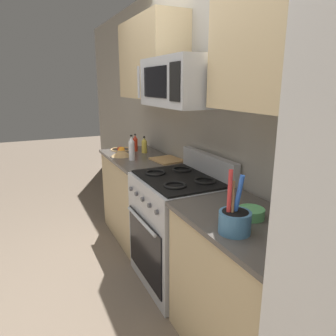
% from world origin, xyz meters
% --- Properties ---
extents(ground_plane, '(16.00, 16.00, 0.00)m').
position_xyz_m(ground_plane, '(0.00, 0.00, 0.00)').
color(ground_plane, '#6B5B4C').
extents(wall_back, '(8.00, 0.10, 2.60)m').
position_xyz_m(wall_back, '(0.00, 0.97, 1.30)').
color(wall_back, '#9E998E').
rests_on(wall_back, ground).
extents(counter_left, '(1.04, 0.60, 0.91)m').
position_xyz_m(counter_left, '(-0.91, 0.60, 0.46)').
color(counter_left, tan).
rests_on(counter_left, ground).
extents(range_oven, '(0.76, 0.64, 1.09)m').
position_xyz_m(range_oven, '(-0.00, 0.60, 0.47)').
color(range_oven, '#B2B5BA').
rests_on(range_oven, ground).
extents(counter_right, '(0.94, 0.60, 0.91)m').
position_xyz_m(counter_right, '(0.86, 0.60, 0.46)').
color(counter_right, tan).
rests_on(counter_right, ground).
extents(microwave, '(0.73, 0.44, 0.35)m').
position_xyz_m(microwave, '(-0.00, 0.63, 1.66)').
color(microwave, '#B2B5BA').
extents(upper_cabinets_left, '(1.03, 0.34, 0.75)m').
position_xyz_m(upper_cabinets_left, '(-0.91, 0.75, 1.88)').
color(upper_cabinets_left, tan).
extents(upper_cabinets_right, '(0.93, 0.34, 0.75)m').
position_xyz_m(upper_cabinets_right, '(0.87, 0.75, 1.88)').
color(upper_cabinets_right, tan).
extents(utensil_crock, '(0.16, 0.16, 0.33)m').
position_xyz_m(utensil_crock, '(0.94, 0.43, 0.98)').
color(utensil_crock, teal).
rests_on(utensil_crock, counter_right).
extents(fruit_basket, '(0.23, 0.23, 0.10)m').
position_xyz_m(fruit_basket, '(-1.00, 0.44, 0.96)').
color(fruit_basket, tan).
rests_on(fruit_basket, counter_left).
extents(cutting_board, '(0.34, 0.29, 0.02)m').
position_xyz_m(cutting_board, '(-0.61, 0.79, 0.92)').
color(cutting_board, tan).
rests_on(cutting_board, counter_left).
extents(bottle_vinegar, '(0.06, 0.06, 0.25)m').
position_xyz_m(bottle_vinegar, '(-0.78, 0.48, 1.03)').
color(bottle_vinegar, silver).
rests_on(bottle_vinegar, counter_left).
extents(bottle_hot_sauce, '(0.05, 0.05, 0.20)m').
position_xyz_m(bottle_hot_sauce, '(-1.17, 0.65, 1.00)').
color(bottle_hot_sauce, red).
rests_on(bottle_hot_sauce, counter_left).
extents(bottle_oil, '(0.06, 0.06, 0.18)m').
position_xyz_m(bottle_oil, '(-1.05, 0.72, 0.99)').
color(bottle_oil, gold).
rests_on(bottle_oil, counter_left).
extents(prep_bowl, '(0.15, 0.15, 0.06)m').
position_xyz_m(prep_bowl, '(0.83, 0.63, 0.94)').
color(prep_bowl, '#59AD66').
rests_on(prep_bowl, counter_right).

